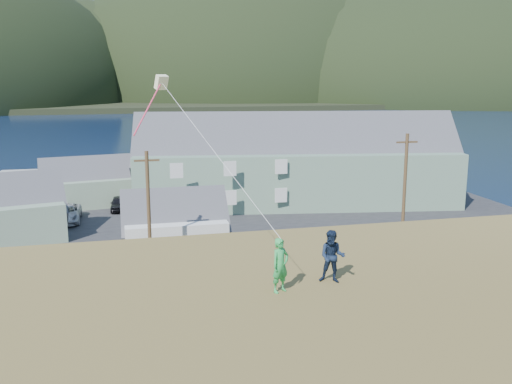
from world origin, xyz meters
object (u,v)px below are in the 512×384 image
shed_palegreen_near (5,211)px  kite_flyer_navy (332,257)px  lodge (296,162)px  shed_palegreen_far (87,183)px  kite_flyer_green (280,265)px  wharf (100,178)px  shed_white (175,226)px

shed_palegreen_near → kite_flyer_navy: (15.79, -33.08, 5.47)m
lodge → kite_flyer_navy: (-11.60, -40.73, 3.50)m
shed_palegreen_far → kite_flyer_navy: (9.87, -45.09, 5.61)m
kite_flyer_green → kite_flyer_navy: bearing=-14.4°
wharf → shed_palegreen_far: size_ratio=2.56×
lodge → shed_palegreen_near: 28.51m
wharf → lodge: size_ratio=0.75×
shed_palegreen_near → shed_palegreen_far: size_ratio=1.02×
lodge → kite_flyer_green: size_ratio=20.84×
lodge → shed_white: 20.75m
wharf → shed_palegreen_near: bearing=-104.5°
wharf → shed_white: bearing=-78.8°
shed_palegreen_near → kite_flyer_green: bearing=-79.8°
wharf → shed_white: shed_white is taller
wharf → lodge: (20.73, -18.13, 4.09)m
lodge → kite_flyer_navy: lodge is taller
shed_white → kite_flyer_green: size_ratio=4.76×
lodge → shed_palegreen_far: 22.01m
shed_palegreen_near → shed_white: bearing=-41.5°
lodge → shed_white: size_ratio=4.38×
lodge → kite_flyer_green: bearing=-99.1°
lodge → wharf: bearing=147.8°
shed_palegreen_near → shed_white: (13.20, -7.34, -0.15)m
shed_palegreen_far → kite_flyer_green: (8.07, -45.49, 5.60)m
shed_palegreen_far → kite_flyer_green: size_ratio=6.11×
shed_palegreen_near → shed_white: size_ratio=1.32×
shed_palegreen_near → kite_flyer_green: (13.99, -33.48, 5.46)m
kite_flyer_green → shed_palegreen_far: bearing=73.1°
shed_palegreen_near → kite_flyer_green: 36.69m
wharf → kite_flyer_green: kite_flyer_green is taller
wharf → shed_white: 33.81m
shed_palegreen_near → shed_palegreen_far: shed_palegreen_near is taller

